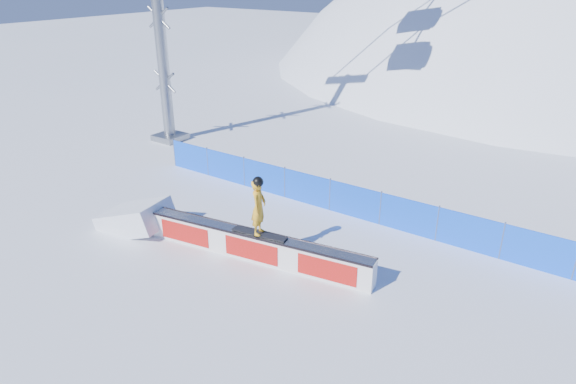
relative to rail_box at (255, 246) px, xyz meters
The scene contains 6 objects.
ground 3.12m from the rail_box, ahead, with size 160.00×160.00×0.00m, color white.
snow_hill 45.76m from the rail_box, 85.78° to the left, with size 64.00×64.00×64.00m.
safety_fence 5.26m from the rail_box, 54.16° to the left, with size 22.05×0.05×1.30m.
rail_box is the anchor object (origin of this frame).
snow_ramp 4.69m from the rail_box, behind, with size 2.30×1.53×0.86m, color white, non-canonical shape.
snowboarder 1.37m from the rail_box, ahead, with size 1.78×0.71×1.84m.
Camera 1 is at (5.46, -10.26, 8.14)m, focal length 32.00 mm.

